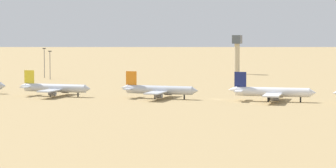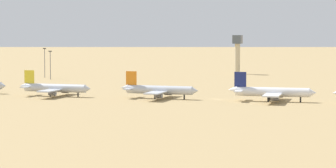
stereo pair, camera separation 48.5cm
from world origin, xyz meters
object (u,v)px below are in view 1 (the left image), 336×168
parked_jet_orange_3 (159,90)px  light_pole_east (50,63)px  light_pole_mid (44,61)px  parked_jet_yellow_2 (54,88)px  control_tower (237,50)px  parked_jet_navy_4 (271,92)px

parked_jet_orange_3 → light_pole_east: bearing=136.3°
light_pole_mid → parked_jet_orange_3: bearing=-43.2°
light_pole_mid → light_pole_east: size_ratio=1.07×
parked_jet_yellow_2 → control_tower: control_tower is taller
light_pole_mid → light_pole_east: bearing=-50.5°
parked_jet_orange_3 → parked_jet_yellow_2: bearing=-175.5°
parked_jet_orange_3 → light_pole_mid: size_ratio=2.01×
light_pole_mid → control_tower: bearing=35.6°
parked_jet_yellow_2 → light_pole_east: bearing=116.5°
light_pole_mid → light_pole_east: (9.37, -11.35, -0.53)m
control_tower → parked_jet_orange_3: bearing=-87.3°
light_pole_east → parked_jet_navy_4: bearing=-30.3°
parked_jet_yellow_2 → parked_jet_orange_3: (45.34, 4.68, 0.06)m
parked_jet_orange_3 → control_tower: (-7.68, 164.39, 10.55)m
parked_jet_yellow_2 → light_pole_east: 101.80m
control_tower → light_pole_mid: (-94.95, -68.07, -4.58)m
parked_jet_navy_4 → control_tower: 170.16m
parked_jet_yellow_2 → parked_jet_navy_4: size_ratio=0.94×
parked_jet_navy_4 → control_tower: size_ratio=1.50×
parked_jet_orange_3 → control_tower: size_ratio=1.43×
parked_jet_yellow_2 → control_tower: (37.66, 169.07, 10.61)m
light_pole_east → control_tower: bearing=42.9°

